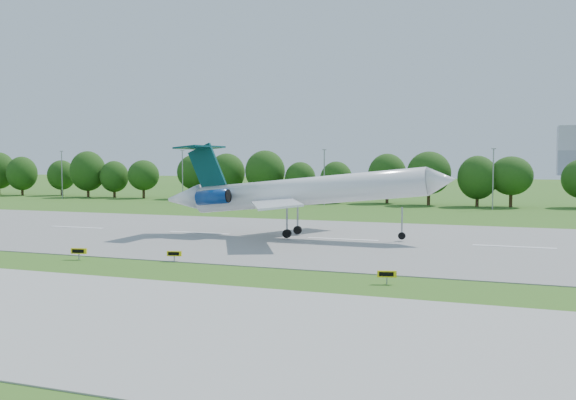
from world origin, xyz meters
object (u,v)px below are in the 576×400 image
object	(u,v)px
taxi_sign_left	(79,251)
service_vehicle_b	(278,204)
airliner	(293,191)
service_vehicle_a	(211,202)

from	to	relation	value
taxi_sign_left	service_vehicle_b	bearing A→B (deg)	82.66
airliner	service_vehicle_a	xyz separation A→B (m)	(-37.70, 50.66, -5.36)
airliner	service_vehicle_a	world-z (taller)	airliner
taxi_sign_left	service_vehicle_a	bearing A→B (deg)	94.67
taxi_sign_left	service_vehicle_b	distance (m)	73.62
taxi_sign_left	service_vehicle_b	size ratio (longest dim) A/B	0.49
service_vehicle_b	service_vehicle_a	bearing A→B (deg)	110.49
service_vehicle_b	taxi_sign_left	bearing A→B (deg)	-147.77
taxi_sign_left	service_vehicle_a	size ratio (longest dim) A/B	0.49
airliner	service_vehicle_a	size ratio (longest dim) A/B	11.49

